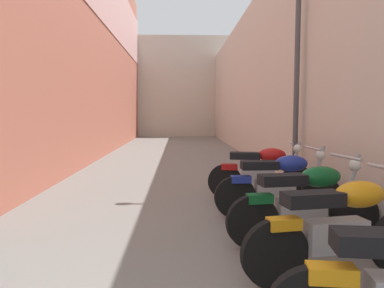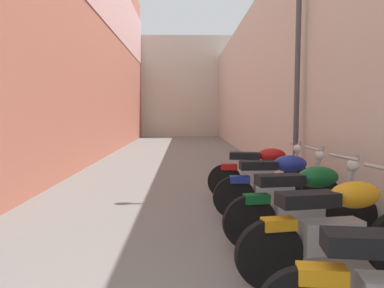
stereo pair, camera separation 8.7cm
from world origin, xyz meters
name	(u,v)px [view 1 (the left image)]	position (x,y,z in m)	size (l,w,h in m)	color
ground_plane	(175,170)	(0.00, 9.94, 0.00)	(39.89, 39.89, 0.00)	slate
building_left	(88,27)	(-2.68, 11.91, 4.16)	(0.45, 23.89, 8.24)	#B76651
building_right	(259,80)	(2.69, 11.94, 2.56)	(0.45, 23.89, 5.12)	beige
building_far_end	(177,87)	(0.00, 24.89, 3.23)	(7.98, 2.00, 6.46)	beige
motorcycle_third	(342,226)	(1.55, 3.39, 0.50)	(1.84, 0.58, 1.04)	black
motorcycle_fourth	(306,202)	(1.55, 4.30, 0.50)	(1.84, 0.58, 1.04)	black
motorcycle_fifth	(279,183)	(1.55, 5.41, 0.50)	(1.85, 0.58, 1.04)	black
motorcycle_sixth	(262,171)	(1.55, 6.52, 0.50)	(1.84, 0.58, 1.04)	black
street_lamp	(292,53)	(2.25, 7.17, 2.64)	(0.79, 0.18, 4.49)	#47474C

